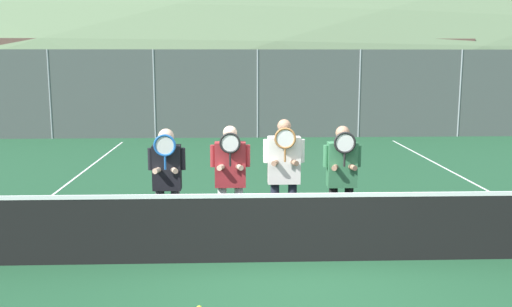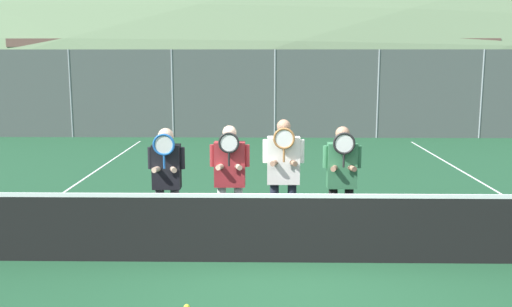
# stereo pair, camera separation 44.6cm
# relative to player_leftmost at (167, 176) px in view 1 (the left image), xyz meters

# --- Properties ---
(ground_plane) EXTENTS (120.00, 120.00, 0.00)m
(ground_plane) POSITION_rel_player_leftmost_xyz_m (1.75, -0.79, -1.02)
(ground_plane) COLOR #1E4C2D
(hill_distant) EXTENTS (130.61, 72.56, 25.40)m
(hill_distant) POSITION_rel_player_leftmost_xyz_m (1.75, 51.56, -1.02)
(hill_distant) COLOR #5B7551
(hill_distant) RESTS_ON ground_plane
(clubhouse_building) EXTENTS (21.47, 5.50, 3.50)m
(clubhouse_building) POSITION_rel_player_leftmost_xyz_m (0.82, 19.82, 0.75)
(clubhouse_building) COLOR #9EA3A8
(clubhouse_building) RESTS_ON ground_plane
(fence_back) EXTENTS (20.76, 0.06, 2.95)m
(fence_back) POSITION_rel_player_leftmost_xyz_m (1.75, 11.15, 0.46)
(fence_back) COLOR gray
(fence_back) RESTS_ON ground_plane
(tennis_net) EXTENTS (11.81, 0.09, 1.04)m
(tennis_net) POSITION_rel_player_leftmost_xyz_m (1.75, -0.79, -0.53)
(tennis_net) COLOR gray
(tennis_net) RESTS_ON ground_plane
(court_line_left_sideline) EXTENTS (0.05, 16.00, 0.01)m
(court_line_left_sideline) POSITION_rel_player_leftmost_xyz_m (-2.65, 2.21, -1.01)
(court_line_left_sideline) COLOR white
(court_line_left_sideline) RESTS_ON ground_plane
(court_line_right_sideline) EXTENTS (0.05, 16.00, 0.01)m
(court_line_right_sideline) POSITION_rel_player_leftmost_xyz_m (6.14, 2.21, -1.01)
(court_line_right_sideline) COLOR white
(court_line_right_sideline) RESTS_ON ground_plane
(player_leftmost) EXTENTS (0.54, 0.34, 1.70)m
(player_leftmost) POSITION_rel_player_leftmost_xyz_m (0.00, 0.00, 0.00)
(player_leftmost) COLOR #56565B
(player_leftmost) RESTS_ON ground_plane
(player_center_left) EXTENTS (0.58, 0.34, 1.72)m
(player_center_left) POSITION_rel_player_leftmost_xyz_m (0.91, 0.12, 0.00)
(player_center_left) COLOR white
(player_center_left) RESTS_ON ground_plane
(player_center_right) EXTENTS (0.61, 0.34, 1.81)m
(player_center_right) POSITION_rel_player_leftmost_xyz_m (1.69, 0.13, 0.06)
(player_center_right) COLOR #232838
(player_center_right) RESTS_ON ground_plane
(player_rightmost) EXTENTS (0.56, 0.34, 1.72)m
(player_rightmost) POSITION_rel_player_leftmost_xyz_m (2.53, 0.05, 0.00)
(player_rightmost) COLOR black
(player_rightmost) RESTS_ON ground_plane
(car_far_left) EXTENTS (4.16, 2.07, 1.70)m
(car_far_left) POSITION_rel_player_leftmost_xyz_m (-4.02, 13.26, -0.14)
(car_far_left) COLOR #B2B7BC
(car_far_left) RESTS_ON ground_plane
(car_left_of_center) EXTENTS (4.41, 1.92, 1.88)m
(car_left_of_center) POSITION_rel_player_leftmost_xyz_m (0.69, 13.30, -0.07)
(car_left_of_center) COLOR maroon
(car_left_of_center) RESTS_ON ground_plane
(car_center) EXTENTS (4.12, 2.00, 1.71)m
(car_center) POSITION_rel_player_leftmost_xyz_m (5.38, 13.69, -0.14)
(car_center) COLOR navy
(car_center) RESTS_ON ground_plane
(car_right_of_center) EXTENTS (4.60, 1.95, 1.67)m
(car_right_of_center) POSITION_rel_player_leftmost_xyz_m (10.17, 13.54, -0.16)
(car_right_of_center) COLOR #285638
(car_right_of_center) RESTS_ON ground_plane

